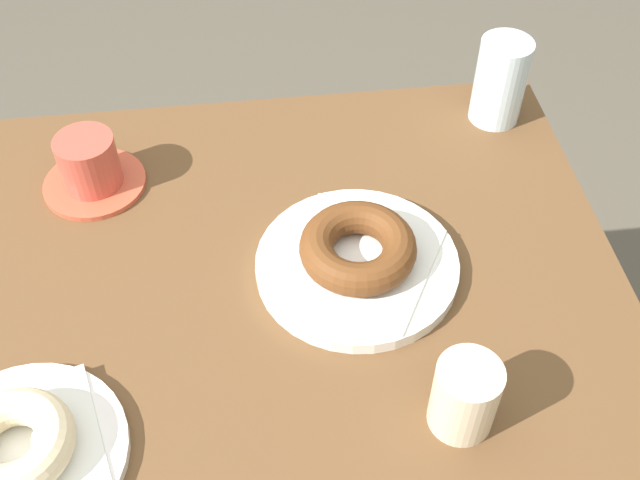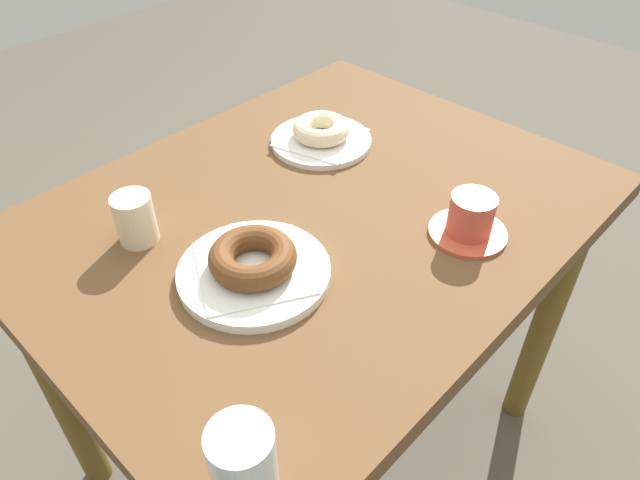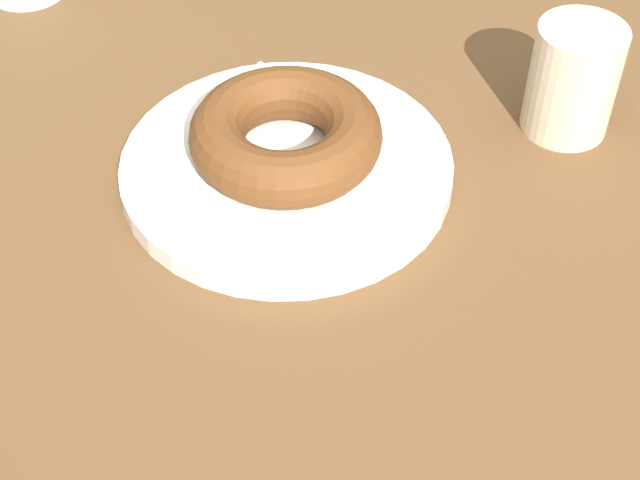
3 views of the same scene
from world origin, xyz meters
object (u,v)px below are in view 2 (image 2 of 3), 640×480
object	(u,v)px
donut_chocolate_ring	(253,257)
sugar_jar	(135,219)
coffee_cup	(470,218)
plate_sugar_ring	(321,141)
donut_sugar_ring	(321,129)
plate_chocolate_ring	(254,272)
water_glass	(244,468)

from	to	relation	value
donut_chocolate_ring	sugar_jar	distance (m)	0.21
donut_chocolate_ring	coffee_cup	bearing A→B (deg)	149.84
plate_sugar_ring	donut_sugar_ring	xyz separation A→B (m)	(-0.00, 0.00, 0.03)
plate_chocolate_ring	donut_chocolate_ring	bearing A→B (deg)	90.00
plate_sugar_ring	donut_chocolate_ring	bearing A→B (deg)	28.83
plate_chocolate_ring	plate_sugar_ring	distance (m)	0.39
sugar_jar	donut_chocolate_ring	bearing A→B (deg)	109.30
plate_chocolate_ring	plate_sugar_ring	world-z (taller)	plate_chocolate_ring
plate_sugar_ring	coffee_cup	size ratio (longest dim) A/B	1.57
water_glass	donut_sugar_ring	bearing A→B (deg)	-142.63
plate_sugar_ring	sugar_jar	distance (m)	0.41
plate_sugar_ring	donut_sugar_ring	distance (m)	0.03
water_glass	plate_chocolate_ring	bearing A→B (deg)	-132.62
plate_chocolate_ring	plate_sugar_ring	xyz separation A→B (m)	(-0.34, -0.19, -0.00)
donut_chocolate_ring	coffee_cup	size ratio (longest dim) A/B	1.03
donut_chocolate_ring	plate_sugar_ring	size ratio (longest dim) A/B	0.65
plate_chocolate_ring	coffee_cup	distance (m)	0.35
plate_chocolate_ring	donut_sugar_ring	xyz separation A→B (m)	(-0.34, -0.19, 0.02)
plate_chocolate_ring	water_glass	size ratio (longest dim) A/B	1.94
donut_sugar_ring	water_glass	xyz separation A→B (m)	(0.57, 0.43, 0.03)
water_glass	donut_chocolate_ring	bearing A→B (deg)	-132.62
donut_sugar_ring	plate_sugar_ring	bearing A→B (deg)	0.00
coffee_cup	plate_chocolate_ring	bearing A→B (deg)	-30.16
plate_chocolate_ring	sugar_jar	size ratio (longest dim) A/B	2.77
sugar_jar	water_glass	bearing A→B (deg)	70.41
donut_sugar_ring	sugar_jar	size ratio (longest dim) A/B	1.36
donut_chocolate_ring	sugar_jar	world-z (taller)	sugar_jar
donut_chocolate_ring	plate_sugar_ring	bearing A→B (deg)	-151.17
plate_chocolate_ring	sugar_jar	distance (m)	0.21
donut_chocolate_ring	donut_sugar_ring	size ratio (longest dim) A/B	1.16
plate_chocolate_ring	donut_chocolate_ring	distance (m)	0.03
donut_chocolate_ring	coffee_cup	distance (m)	0.35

